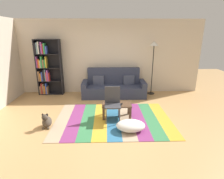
{
  "coord_description": "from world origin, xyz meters",
  "views": [
    {
      "loc": [
        -0.14,
        -4.22,
        2.2
      ],
      "look_at": [
        0.01,
        0.7,
        0.65
      ],
      "focal_mm": 28.66,
      "sensor_mm": 36.0,
      "label": 1
    }
  ],
  "objects_px": {
    "standing_lamp": "(154,51)",
    "tv_remote": "(121,104)",
    "couch": "(114,87)",
    "dog": "(47,121)",
    "pouf": "(131,126)",
    "bookshelf": "(46,67)",
    "coffee_table": "(117,106)",
    "folding_chair": "(113,101)"
  },
  "relations": [
    {
      "from": "pouf",
      "to": "folding_chair",
      "type": "height_order",
      "value": "folding_chair"
    },
    {
      "from": "bookshelf",
      "to": "coffee_table",
      "type": "height_order",
      "value": "bookshelf"
    },
    {
      "from": "couch",
      "to": "dog",
      "type": "height_order",
      "value": "couch"
    },
    {
      "from": "dog",
      "to": "folding_chair",
      "type": "height_order",
      "value": "folding_chair"
    },
    {
      "from": "dog",
      "to": "pouf",
      "type": "bearing_deg",
      "value": -6.25
    },
    {
      "from": "dog",
      "to": "bookshelf",
      "type": "bearing_deg",
      "value": 105.98
    },
    {
      "from": "tv_remote",
      "to": "bookshelf",
      "type": "bearing_deg",
      "value": 161.05
    },
    {
      "from": "coffee_table",
      "to": "tv_remote",
      "type": "height_order",
      "value": "tv_remote"
    },
    {
      "from": "coffee_table",
      "to": "standing_lamp",
      "type": "relative_size",
      "value": 0.4
    },
    {
      "from": "dog",
      "to": "folding_chair",
      "type": "relative_size",
      "value": 0.44
    },
    {
      "from": "tv_remote",
      "to": "dog",
      "type": "bearing_deg",
      "value": -146.07
    },
    {
      "from": "pouf",
      "to": "dog",
      "type": "bearing_deg",
      "value": 173.75
    },
    {
      "from": "couch",
      "to": "coffee_table",
      "type": "height_order",
      "value": "couch"
    },
    {
      "from": "coffee_table",
      "to": "standing_lamp",
      "type": "distance_m",
      "value": 2.75
    },
    {
      "from": "bookshelf",
      "to": "folding_chair",
      "type": "distance_m",
      "value": 3.27
    },
    {
      "from": "standing_lamp",
      "to": "tv_remote",
      "type": "bearing_deg",
      "value": -122.8
    },
    {
      "from": "coffee_table",
      "to": "standing_lamp",
      "type": "height_order",
      "value": "standing_lamp"
    },
    {
      "from": "couch",
      "to": "standing_lamp",
      "type": "relative_size",
      "value": 1.17
    },
    {
      "from": "couch",
      "to": "tv_remote",
      "type": "bearing_deg",
      "value": -86.22
    },
    {
      "from": "bookshelf",
      "to": "folding_chair",
      "type": "height_order",
      "value": "bookshelf"
    },
    {
      "from": "couch",
      "to": "tv_remote",
      "type": "distance_m",
      "value": 1.85
    },
    {
      "from": "pouf",
      "to": "standing_lamp",
      "type": "xyz_separation_m",
      "value": [
        1.13,
        2.69,
        1.48
      ]
    },
    {
      "from": "standing_lamp",
      "to": "pouf",
      "type": "bearing_deg",
      "value": -112.77
    },
    {
      "from": "pouf",
      "to": "tv_remote",
      "type": "distance_m",
      "value": 0.74
    },
    {
      "from": "coffee_table",
      "to": "folding_chair",
      "type": "xyz_separation_m",
      "value": [
        -0.12,
        -0.15,
        0.22
      ]
    },
    {
      "from": "couch",
      "to": "dog",
      "type": "distance_m",
      "value": 2.87
    },
    {
      "from": "pouf",
      "to": "standing_lamp",
      "type": "distance_m",
      "value": 3.27
    },
    {
      "from": "standing_lamp",
      "to": "dog",
      "type": "bearing_deg",
      "value": -141.97
    },
    {
      "from": "dog",
      "to": "standing_lamp",
      "type": "height_order",
      "value": "standing_lamp"
    },
    {
      "from": "coffee_table",
      "to": "pouf",
      "type": "xyz_separation_m",
      "value": [
        0.29,
        -0.72,
        -0.19
      ]
    },
    {
      "from": "coffee_table",
      "to": "bookshelf",
      "type": "bearing_deg",
      "value": 140.02
    },
    {
      "from": "couch",
      "to": "coffee_table",
      "type": "relative_size",
      "value": 2.89
    },
    {
      "from": "bookshelf",
      "to": "dog",
      "type": "bearing_deg",
      "value": -74.02
    },
    {
      "from": "standing_lamp",
      "to": "tv_remote",
      "type": "distance_m",
      "value": 2.69
    },
    {
      "from": "bookshelf",
      "to": "dog",
      "type": "relative_size",
      "value": 5.06
    },
    {
      "from": "coffee_table",
      "to": "dog",
      "type": "height_order",
      "value": "dog"
    },
    {
      "from": "couch",
      "to": "tv_remote",
      "type": "xyz_separation_m",
      "value": [
        0.12,
        -1.84,
        0.06
      ]
    },
    {
      "from": "standing_lamp",
      "to": "tv_remote",
      "type": "height_order",
      "value": "standing_lamp"
    },
    {
      "from": "couch",
      "to": "standing_lamp",
      "type": "xyz_separation_m",
      "value": [
        1.43,
        0.18,
        1.27
      ]
    },
    {
      "from": "couch",
      "to": "folding_chair",
      "type": "height_order",
      "value": "couch"
    },
    {
      "from": "standing_lamp",
      "to": "couch",
      "type": "bearing_deg",
      "value": -172.83
    },
    {
      "from": "standing_lamp",
      "to": "folding_chair",
      "type": "distance_m",
      "value": 2.83
    }
  ]
}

